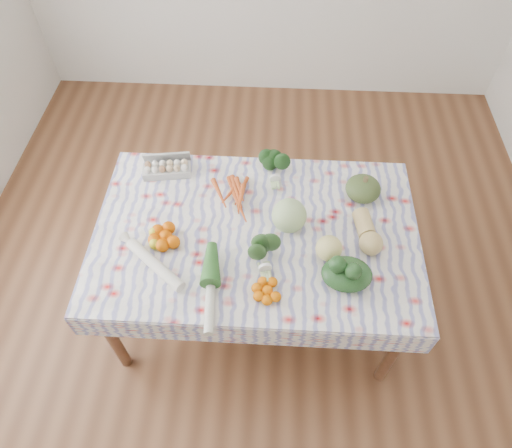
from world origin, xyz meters
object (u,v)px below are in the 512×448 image
(dining_table, at_px, (256,240))
(cabbage, at_px, (289,216))
(butternut_squash, at_px, (368,231))
(kabocha_squash, at_px, (363,189))
(egg_carton, at_px, (167,170))
(grapefruit, at_px, (329,248))

(dining_table, distance_m, cabbage, 0.24)
(cabbage, xyz_separation_m, butternut_squash, (0.39, -0.05, -0.03))
(cabbage, bearing_deg, butternut_squash, -7.85)
(dining_table, height_order, kabocha_squash, kabocha_squash)
(egg_carton, distance_m, kabocha_squash, 1.08)
(butternut_squash, bearing_deg, kabocha_squash, 79.81)
(dining_table, distance_m, grapefruit, 0.41)
(cabbage, height_order, butternut_squash, cabbage)
(egg_carton, distance_m, grapefruit, 1.01)
(butternut_squash, relative_size, grapefruit, 1.97)
(cabbage, bearing_deg, egg_carton, 154.04)
(dining_table, distance_m, egg_carton, 0.65)
(cabbage, relative_size, grapefruit, 1.37)
(dining_table, height_order, egg_carton, egg_carton)
(dining_table, xyz_separation_m, egg_carton, (-0.52, 0.37, 0.12))
(grapefruit, bearing_deg, dining_table, 159.77)
(kabocha_squash, height_order, butternut_squash, kabocha_squash)
(grapefruit, bearing_deg, kabocha_squash, 63.58)
(kabocha_squash, bearing_deg, butternut_squash, -90.29)
(egg_carton, bearing_deg, kabocha_squash, -13.90)
(dining_table, xyz_separation_m, kabocha_squash, (0.56, 0.27, 0.14))
(kabocha_squash, distance_m, cabbage, 0.45)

